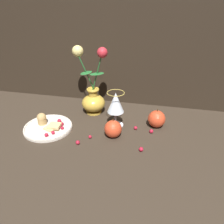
% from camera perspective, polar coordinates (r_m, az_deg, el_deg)
% --- Properties ---
extents(ground_plane, '(2.40, 2.40, 0.00)m').
position_cam_1_polar(ground_plane, '(1.00, -3.51, -4.44)').
color(ground_plane, '#33281E').
rests_on(ground_plane, ground).
extents(vase, '(0.17, 0.12, 0.33)m').
position_cam_1_polar(vase, '(1.09, -5.09, 4.51)').
color(vase, gold).
rests_on(vase, ground_plane).
extents(plate_with_pastries, '(0.22, 0.22, 0.06)m').
position_cam_1_polar(plate_with_pastries, '(1.03, -16.45, -3.55)').
color(plate_with_pastries, silver).
rests_on(plate_with_pastries, ground_plane).
extents(wine_glass, '(0.08, 0.08, 0.17)m').
position_cam_1_polar(wine_glass, '(0.97, 0.95, 2.17)').
color(wine_glass, silver).
rests_on(wine_glass, ground_plane).
extents(apple_beside_vase, '(0.07, 0.07, 0.09)m').
position_cam_1_polar(apple_beside_vase, '(0.93, 0.27, -4.43)').
color(apple_beside_vase, '#D14223').
rests_on(apple_beside_vase, ground_plane).
extents(apple_near_glass, '(0.08, 0.08, 0.09)m').
position_cam_1_polar(apple_near_glass, '(1.01, 11.57, -1.78)').
color(apple_near_glass, '#D14223').
rests_on(apple_near_glass, ground_plane).
extents(berry_near_plate, '(0.02, 0.02, 0.02)m').
position_cam_1_polar(berry_near_plate, '(0.87, 7.62, -9.63)').
color(berry_near_plate, '#AD192D').
rests_on(berry_near_plate, ground_plane).
extents(berry_front_center, '(0.01, 0.01, 0.01)m').
position_cam_1_polar(berry_front_center, '(0.94, -5.75, -6.48)').
color(berry_front_center, '#AD192D').
rests_on(berry_front_center, ground_plane).
extents(berry_by_glass_stem, '(0.02, 0.02, 0.02)m').
position_cam_1_polar(berry_by_glass_stem, '(0.98, 10.23, -4.98)').
color(berry_by_glass_stem, '#AD192D').
rests_on(berry_by_glass_stem, ground_plane).
extents(berry_under_candlestick, '(0.02, 0.02, 0.02)m').
position_cam_1_polar(berry_under_candlestick, '(0.91, -8.94, -7.88)').
color(berry_under_candlestick, '#AD192D').
rests_on(berry_under_candlestick, ground_plane).
extents(berry_far_right, '(0.02, 0.02, 0.02)m').
position_cam_1_polar(berry_far_right, '(0.99, 6.18, -4.15)').
color(berry_far_right, '#AD192D').
rests_on(berry_far_right, ground_plane).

